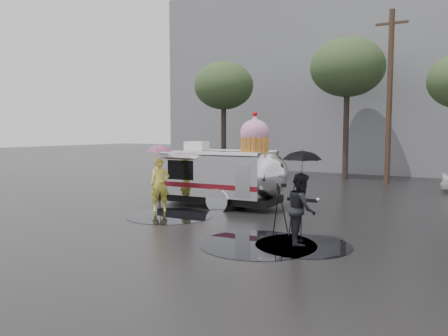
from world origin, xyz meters
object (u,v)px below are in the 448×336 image
Objects in this scene: person_right at (301,209)px; airstream_trailer at (221,173)px; person_left at (160,185)px; tripod at (284,205)px.

airstream_trailer is at bearing 27.49° from person_right.
person_left is 1.04× the size of person_right.
airstream_trailer is 4.84m from tripod.
person_left reaches higher than tripod.
tripod is at bearing -42.43° from airstream_trailer.
tripod is (5.06, -1.02, -0.12)m from person_left.
person_left is 6.06m from person_right.
airstream_trailer is 3.57× the size of person_left.
person_right is at bearing -58.06° from person_left.
tripod is (3.77, -3.00, -0.44)m from airstream_trailer.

